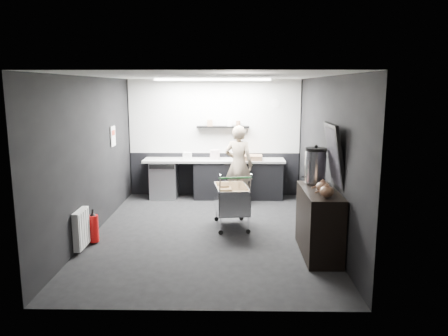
{
  "coord_description": "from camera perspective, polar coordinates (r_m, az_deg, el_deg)",
  "views": [
    {
      "loc": [
        0.4,
        -7.36,
        2.53
      ],
      "look_at": [
        0.26,
        0.4,
        1.08
      ],
      "focal_mm": 35.0,
      "sensor_mm": 36.0,
      "label": 1
    }
  ],
  "objects": [
    {
      "name": "wall_clock",
      "position": [
        10.14,
        6.74,
        8.38
      ],
      "size": [
        0.2,
        0.03,
        0.2
      ],
      "primitive_type": "cylinder",
      "rotation": [
        1.57,
        0.0,
        0.0
      ],
      "color": "white",
      "rests_on": "wall_back"
    },
    {
      "name": "cardboard_box",
      "position": [
        9.87,
        3.47,
        1.38
      ],
      "size": [
        0.54,
        0.42,
        0.1
      ],
      "primitive_type": "cube",
      "rotation": [
        0.0,
        0.0,
        -0.05
      ],
      "color": "#9C7453",
      "rests_on": "prep_counter"
    },
    {
      "name": "wall_left",
      "position": [
        7.83,
        -16.85,
        1.48
      ],
      "size": [
        0.0,
        5.5,
        5.5
      ],
      "primitive_type": "plane",
      "rotation": [
        1.57,
        0.0,
        1.57
      ],
      "color": "black",
      "rests_on": "floor"
    },
    {
      "name": "floor",
      "position": [
        7.8,
        -2.01,
        -8.35
      ],
      "size": [
        5.5,
        5.5,
        0.0
      ],
      "primitive_type": "plane",
      "color": "black",
      "rests_on": "ground"
    },
    {
      "name": "poster",
      "position": [
        9.04,
        -14.3,
        4.05
      ],
      "size": [
        0.02,
        0.3,
        0.4
      ],
      "primitive_type": "cube",
      "color": "white",
      "rests_on": "wall_left"
    },
    {
      "name": "person",
      "position": [
        9.48,
        1.92,
        0.44
      ],
      "size": [
        0.72,
        0.59,
        1.71
      ],
      "primitive_type": "imported",
      "rotation": [
        0.0,
        0.0,
        2.81
      ],
      "color": "beige",
      "rests_on": "floor"
    },
    {
      "name": "wall_right",
      "position": [
        7.63,
        13.11,
        1.42
      ],
      "size": [
        0.0,
        5.5,
        5.5
      ],
      "primitive_type": "plane",
      "rotation": [
        1.57,
        0.0,
        -1.57
      ],
      "color": "black",
      "rests_on": "floor"
    },
    {
      "name": "pink_tub",
      "position": [
        9.91,
        -1.21,
        1.76
      ],
      "size": [
        0.22,
        0.22,
        0.22
      ],
      "primitive_type": "cylinder",
      "color": "beige",
      "rests_on": "prep_counter"
    },
    {
      "name": "ceiling_strip",
      "position": [
        9.22,
        -1.5,
        11.47
      ],
      "size": [
        2.4,
        0.2,
        0.04
      ],
      "primitive_type": "cube",
      "color": "white",
      "rests_on": "ceiling"
    },
    {
      "name": "floating_shelf",
      "position": [
        10.03,
        -0.14,
        5.39
      ],
      "size": [
        1.2,
        0.22,
        0.04
      ],
      "primitive_type": "cube",
      "color": "black",
      "rests_on": "wall_back"
    },
    {
      "name": "kitchen_wall_panel",
      "position": [
        10.12,
        -1.26,
        6.75
      ],
      "size": [
        3.95,
        0.02,
        1.7
      ],
      "primitive_type": "cube",
      "color": "silver",
      "rests_on": "wall_back"
    },
    {
      "name": "white_container",
      "position": [
        9.91,
        -4.81,
        1.58
      ],
      "size": [
        0.2,
        0.16,
        0.17
      ],
      "primitive_type": "cube",
      "rotation": [
        0.0,
        0.0,
        -0.06
      ],
      "color": "white",
      "rests_on": "prep_counter"
    },
    {
      "name": "shopping_cart",
      "position": [
        7.91,
        0.97,
        -4.31
      ],
      "size": [
        0.68,
        1.01,
        1.04
      ],
      "color": "silver",
      "rests_on": "floor"
    },
    {
      "name": "dado_panel",
      "position": [
        10.3,
        -1.23,
        -0.77
      ],
      "size": [
        3.95,
        0.02,
        1.0
      ],
      "primitive_type": "cube",
      "color": "black",
      "rests_on": "wall_back"
    },
    {
      "name": "poster_red_band",
      "position": [
        9.03,
        -14.29,
        4.49
      ],
      "size": [
        0.02,
        0.22,
        0.1
      ],
      "primitive_type": "cube",
      "color": "red",
      "rests_on": "poster"
    },
    {
      "name": "wall_back",
      "position": [
        10.19,
        -1.25,
        3.95
      ],
      "size": [
        5.5,
        0.0,
        5.5
      ],
      "primitive_type": "plane",
      "rotation": [
        1.57,
        0.0,
        0.0
      ],
      "color": "black",
      "rests_on": "floor"
    },
    {
      "name": "fire_extinguisher",
      "position": [
        7.49,
        -16.68,
        -7.46
      ],
      "size": [
        0.17,
        0.17,
        0.55
      ],
      "color": "red",
      "rests_on": "floor"
    },
    {
      "name": "prep_counter",
      "position": [
        10.0,
        -0.53,
        -1.36
      ],
      "size": [
        3.2,
        0.61,
        0.9
      ],
      "color": "black",
      "rests_on": "floor"
    },
    {
      "name": "radiator",
      "position": [
        7.21,
        -18.14,
        -7.55
      ],
      "size": [
        0.1,
        0.5,
        0.6
      ],
      "primitive_type": "cube",
      "color": "white",
      "rests_on": "wall_left"
    },
    {
      "name": "wall_front",
      "position": [
        4.78,
        -3.84,
        -3.73
      ],
      "size": [
        5.5,
        0.0,
        5.5
      ],
      "primitive_type": "plane",
      "rotation": [
        -1.57,
        0.0,
        0.0
      ],
      "color": "black",
      "rests_on": "floor"
    },
    {
      "name": "ceiling",
      "position": [
        7.37,
        -2.15,
        11.91
      ],
      "size": [
        5.5,
        5.5,
        0.0
      ],
      "primitive_type": "plane",
      "rotation": [
        3.14,
        0.0,
        0.0
      ],
      "color": "white",
      "rests_on": "wall_back"
    },
    {
      "name": "sideboard",
      "position": [
        6.82,
        12.37,
        -5.82
      ],
      "size": [
        0.57,
        1.33,
        2.0
      ],
      "color": "black",
      "rests_on": "floor"
    }
  ]
}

